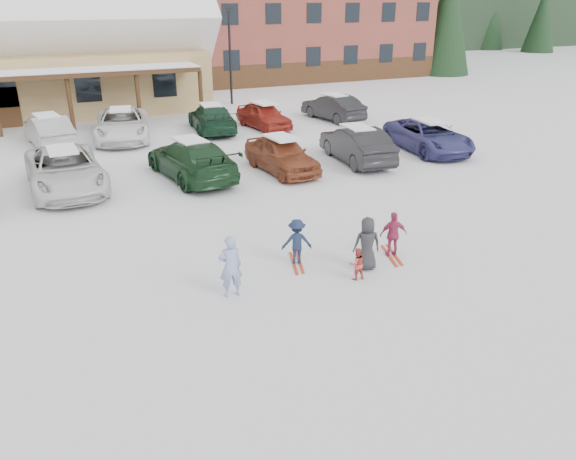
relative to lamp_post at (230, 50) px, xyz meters
name	(u,v)px	position (x,y,z in m)	size (l,w,h in m)	color
ground	(293,282)	(-6.87, -24.96, -3.46)	(160.00, 160.00, 0.00)	white
lamp_post	(230,50)	(0.00, 0.00, 0.00)	(0.50, 0.25, 6.13)	black
conifer_1	(449,2)	(23.13, 7.04, 2.79)	(4.84, 4.84, 11.22)	black
conifer_3	(154,15)	(-0.87, 19.04, 1.65)	(3.96, 3.96, 9.18)	black
adult_skier	(230,266)	(-8.54, -24.99, -2.68)	(0.57, 0.38, 1.58)	#8596C3
toddler_red	(357,264)	(-5.32, -25.49, -3.03)	(0.42, 0.33, 0.87)	#C43D37
child_navy	(297,242)	(-6.33, -24.02, -2.82)	(0.83, 0.48, 1.28)	#16203A
skis_child_navy	(297,263)	(-6.33, -24.02, -3.45)	(0.20, 1.40, 0.03)	red
child_magenta	(393,234)	(-3.69, -24.69, -2.81)	(0.77, 0.32, 1.31)	#A42D53
skis_child_magenta	(392,255)	(-3.69, -24.69, -3.45)	(0.20, 1.40, 0.03)	red
bystander_dark	(367,244)	(-4.79, -25.09, -2.73)	(0.71, 0.46, 1.46)	#28282B
parked_car_2	(65,170)	(-11.55, -14.80, -2.69)	(2.58, 5.60, 1.56)	silver
parked_car_3	(191,159)	(-6.87, -15.26, -2.68)	(2.19, 5.39, 1.57)	#193A1F
parked_car_4	(282,154)	(-3.24, -15.90, -2.74)	(1.72, 4.27, 1.46)	brown
parked_car_5	(357,145)	(0.34, -15.86, -2.69)	(1.64, 4.70, 1.55)	black
parked_car_6	(428,136)	(4.38, -15.60, -2.75)	(2.37, 5.14, 1.43)	navy
parked_car_9	(49,131)	(-11.79, -7.29, -2.72)	(1.59, 4.55, 1.50)	#AAA9AE
parked_car_10	(122,124)	(-8.34, -7.46, -2.69)	(2.58, 5.59, 1.55)	white
parked_car_11	(212,118)	(-3.67, -7.51, -2.75)	(2.02, 4.96, 1.44)	#153622
parked_car_12	(264,115)	(-0.81, -7.86, -2.77)	(1.65, 4.09, 1.39)	#A92C20
parked_car_13	(333,107)	(3.73, -7.44, -2.74)	(1.54, 4.42, 1.46)	black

